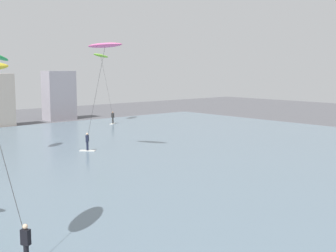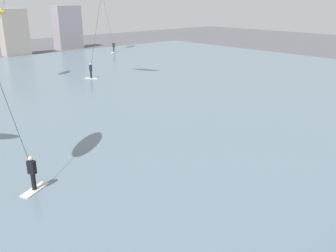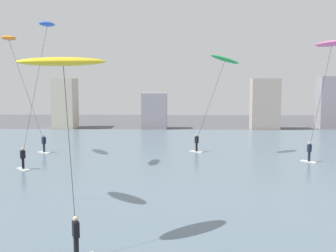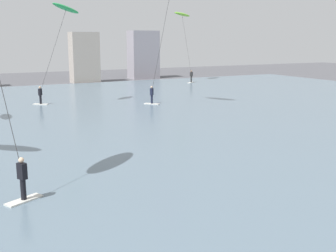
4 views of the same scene
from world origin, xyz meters
name	(u,v)px [view 1 (image 1 of 4)]	position (x,y,z in m)	size (l,w,h in m)	color
water_bay	(4,177)	(0.00, 30.43, 0.05)	(84.00, 52.00, 0.10)	slate
kitesurfer_lime	(102,60)	(22.56, 52.41, 8.68)	(4.00, 4.64, 9.53)	silver
kitesurfer_pink	(103,54)	(10.14, 33.17, 8.71)	(2.63, 4.34, 9.68)	silver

